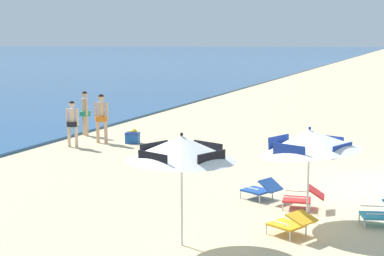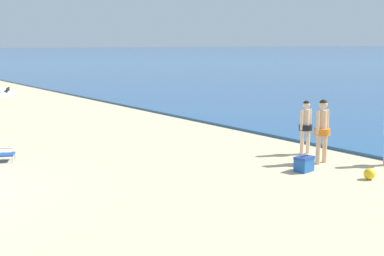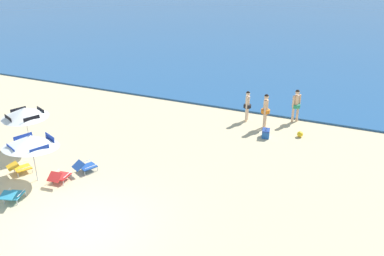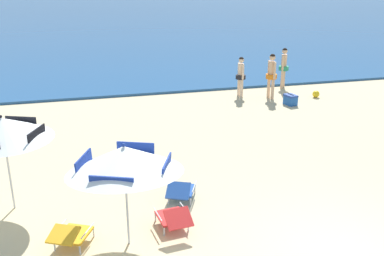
# 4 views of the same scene
# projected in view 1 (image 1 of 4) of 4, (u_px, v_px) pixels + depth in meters

# --- Properties ---
(beach_umbrella_striped_main) EXTENTS (2.05, 2.09, 2.03)m
(beach_umbrella_striped_main) POSITION_uv_depth(u_px,v_px,m) (309.00, 141.00, 11.63)
(beach_umbrella_striped_main) COLOR silver
(beach_umbrella_striped_main) RESTS_ON ground
(beach_umbrella_striped_second) EXTENTS (2.79, 2.79, 2.08)m
(beach_umbrella_striped_second) POSITION_uv_depth(u_px,v_px,m) (182.00, 148.00, 10.24)
(beach_umbrella_striped_second) COLOR silver
(beach_umbrella_striped_second) RESTS_ON ground
(lounge_chair_under_umbrella) EXTENTS (0.75, 0.97, 0.49)m
(lounge_chair_under_umbrella) POSITION_uv_depth(u_px,v_px,m) (383.00, 212.00, 11.59)
(lounge_chair_under_umbrella) COLOR teal
(lounge_chair_under_umbrella) RESTS_ON ground
(lounge_chair_beside_umbrella) EXTENTS (0.85, 1.03, 0.52)m
(lounge_chair_beside_umbrella) POSITION_uv_depth(u_px,v_px,m) (261.00, 189.00, 13.48)
(lounge_chair_beside_umbrella) COLOR #1E4799
(lounge_chair_beside_umbrella) RESTS_ON ground
(lounge_chair_facing_sea) EXTENTS (0.86, 1.00, 0.50)m
(lounge_chair_facing_sea) POSITION_uv_depth(u_px,v_px,m) (292.00, 222.00, 10.93)
(lounge_chair_facing_sea) COLOR gold
(lounge_chair_facing_sea) RESTS_ON ground
(lounge_chair_spare_folded) EXTENTS (0.64, 0.95, 0.53)m
(lounge_chair_spare_folded) POSITION_uv_depth(u_px,v_px,m) (303.00, 197.00, 12.76)
(lounge_chair_spare_folded) COLOR red
(lounge_chair_spare_folded) RESTS_ON ground
(person_standing_near_shore) EXTENTS (0.43, 0.43, 1.76)m
(person_standing_near_shore) POSITION_uv_depth(u_px,v_px,m) (85.00, 110.00, 22.62)
(person_standing_near_shore) COLOR #D8A87F
(person_standing_near_shore) RESTS_ON ground
(person_standing_beside) EXTENTS (0.44, 0.53, 1.80)m
(person_standing_beside) POSITION_uv_depth(u_px,v_px,m) (101.00, 115.00, 20.97)
(person_standing_beside) COLOR #D8A87F
(person_standing_beside) RESTS_ON ground
(person_wading_in) EXTENTS (0.40, 0.49, 1.63)m
(person_wading_in) POSITION_uv_depth(u_px,v_px,m) (72.00, 120.00, 20.16)
(person_wading_in) COLOR beige
(person_wading_in) RESTS_ON ground
(cooler_box) EXTENTS (0.43, 0.55, 0.43)m
(cooler_box) POSITION_uv_depth(u_px,v_px,m) (133.00, 138.00, 21.04)
(cooler_box) COLOR #1E56A8
(cooler_box) RESTS_ON ground
(beach_ball) EXTENTS (0.28, 0.28, 0.28)m
(beach_ball) POSITION_uv_depth(u_px,v_px,m) (134.00, 132.00, 22.68)
(beach_ball) COLOR yellow
(beach_ball) RESTS_ON ground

